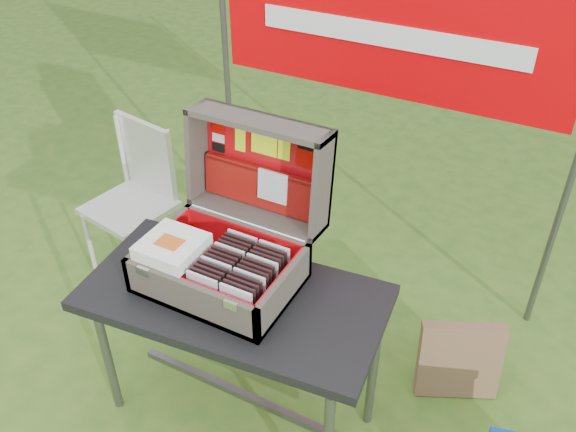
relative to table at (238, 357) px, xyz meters
The scene contains 90 objects.
ground 0.36m from the table, 15.51° to the left, with size 80.00×80.00×0.00m, color #3A6120.
table is the anchor object (origin of this frame).
table_top 0.32m from the table, ahead, with size 1.09×0.55×0.04m, color black.
table_leg_fl 0.53m from the table, 156.33° to the right, with size 0.04×0.04×0.64m, color #59595B.
table_leg_bl 0.53m from the table, 156.33° to the left, with size 0.04×0.04×0.64m, color #59595B.
table_leg_br 0.53m from the table, 23.67° to the left, with size 0.04×0.04×0.64m, color #59595B.
table_brace 0.22m from the table, 135.00° to the left, with size 0.94×0.03×0.03m, color #59595B.
suitcase 0.62m from the table, 129.44° to the left, with size 0.55×0.55×0.53m, color #51493F, non-canonical shape.
suitcase_base_bottom 0.36m from the table, 160.55° to the left, with size 0.55×0.39×0.02m, color #51493F.
suitcase_base_wall_front 0.45m from the table, 113.41° to the right, with size 0.55×0.02×0.15m, color #51493F.
suitcase_base_wall_back 0.47m from the table, 108.34° to the left, with size 0.55×0.02×0.15m, color #51493F.
suitcase_base_wall_left 0.53m from the table, behind, with size 0.02×0.39×0.15m, color #51493F.
suitcase_base_wall_right 0.46m from the table, ahead, with size 0.02×0.39×0.15m, color #51493F.
suitcase_liner_floor 0.37m from the table, 160.55° to the left, with size 0.51×0.35×0.01m, color red.
suitcase_latch_left 0.56m from the table, 145.12° to the right, with size 0.05×0.01×0.03m, color silver.
suitcase_latch_right 0.52m from the table, 58.07° to the right, with size 0.05×0.01×0.03m, color silver.
suitcase_hinge 0.54m from the table, 107.50° to the left, with size 0.02×0.02×0.49m, color silver.
suitcase_lid_back 0.77m from the table, 100.50° to the left, with size 0.55×0.39×0.02m, color #51493F.
suitcase_lid_rim_far 0.92m from the table, 101.87° to the left, with size 0.55×0.02×0.15m, color #51493F.
suitcase_lid_rim_near 0.58m from the table, 103.28° to the left, with size 0.55×0.02×0.15m, color #51493F.
suitcase_lid_rim_left 0.82m from the table, 136.80° to the left, with size 0.02×0.39×0.15m, color #51493F.
suitcase_lid_rim_right 0.77m from the table, 58.19° to the left, with size 0.02×0.39×0.15m, color #51493F.
suitcase_lid_liner 0.77m from the table, 100.89° to the left, with size 0.50×0.34×0.01m, color red.
suitcase_liner_wall_front 0.46m from the table, 115.34° to the right, with size 0.51×0.01×0.13m, color red.
suitcase_liner_wall_back 0.47m from the table, 109.54° to the left, with size 0.51×0.01×0.13m, color red.
suitcase_liner_wall_left 0.53m from the table, behind, with size 0.01×0.35×0.13m, color red.
suitcase_liner_wall_right 0.46m from the table, ahead, with size 0.01×0.35×0.13m, color red.
suitcase_lid_pocket 0.67m from the table, 101.77° to the left, with size 0.49×0.16×0.03m, color maroon.
suitcase_pocket_edge 0.74m from the table, 101.71° to the left, with size 0.48×0.02×0.02m, color maroon.
suitcase_pocket_cd 0.69m from the table, 91.93° to the left, with size 0.12×0.12×0.01m, color silver.
lid_sticker_cc_a 0.93m from the table, 126.22° to the left, with size 0.05×0.03×0.00m, color #1933B2.
lid_sticker_cc_b 0.89m from the table, 126.51° to the left, with size 0.05×0.03×0.00m, color #BA0600.
lid_sticker_cc_c 0.86m from the table, 126.81° to the left, with size 0.05×0.03×0.00m, color white.
lid_sticker_cc_d 0.82m from the table, 127.11° to the left, with size 0.05×0.03×0.00m, color black.
lid_card_neon_tall 0.86m from the table, 115.36° to the left, with size 0.04×0.11×0.00m, color #D8FE18.
lid_card_neon_main 0.84m from the table, 100.82° to the left, with size 0.11×0.08×0.00m, color #D8FE18.
lid_card_neon_small 0.84m from the table, 87.84° to the left, with size 0.05×0.08×0.00m, color #D8FE18.
lid_sticker_band 0.85m from the table, 72.93° to the left, with size 0.10×0.10×0.00m, color #BA0600.
lid_sticker_band_bar 0.87m from the table, 73.06° to the left, with size 0.09×0.02×0.00m, color black.
cd_left_0 0.46m from the table, 105.76° to the right, with size 0.12×0.01×0.14m, color silver.
cd_left_1 0.45m from the table, 108.84° to the right, with size 0.12×0.01×0.14m, color black.
cd_left_2 0.45m from the table, 113.32° to the right, with size 0.12×0.01×0.14m, color black.
cd_left_3 0.44m from the table, 120.35° to the right, with size 0.12×0.01×0.14m, color black.
cd_left_4 0.44m from the table, 132.37° to the right, with size 0.12×0.01×0.14m, color silver.
cd_left_5 0.44m from the table, 154.15° to the right, with size 0.12×0.01×0.14m, color black.
cd_left_6 0.44m from the table, behind, with size 0.12×0.01×0.14m, color black.
cd_left_7 0.44m from the table, 143.55° to the left, with size 0.12×0.01×0.14m, color black.
cd_left_8 0.44m from the table, 126.52° to the left, with size 0.12×0.01×0.14m, color silver.
cd_left_9 0.45m from the table, 117.01° to the left, with size 0.12×0.01×0.14m, color black.
cd_left_10 0.45m from the table, 111.24° to the left, with size 0.12×0.01×0.14m, color black.
cd_left_11 0.45m from the table, 107.43° to the left, with size 0.12×0.01×0.14m, color black.
cd_left_12 0.46m from the table, 104.76° to the left, with size 0.12×0.01×0.14m, color silver.
cd_right_0 0.47m from the table, 52.15° to the right, with size 0.12×0.01×0.14m, color silver.
cd_right_1 0.46m from the table, 46.79° to the right, with size 0.12×0.01×0.14m, color black.
cd_right_2 0.46m from the table, 40.11° to the right, with size 0.12×0.01×0.14m, color black.
cd_right_3 0.45m from the table, 31.81° to the right, with size 0.12×0.01×0.14m, color black.
cd_right_4 0.45m from the table, 21.71° to the right, with size 0.12×0.01×0.14m, color silver.
cd_right_5 0.45m from the table, ahead, with size 0.12×0.01×0.14m, color black.
cd_right_6 0.45m from the table, ahead, with size 0.12×0.01×0.14m, color black.
cd_right_7 0.45m from the table, 15.02° to the left, with size 0.12×0.01×0.14m, color black.
cd_right_8 0.45m from the table, 26.13° to the left, with size 0.12×0.01×0.14m, color silver.
cd_right_9 0.45m from the table, 35.47° to the left, with size 0.12×0.01×0.14m, color black.
cd_right_10 0.46m from the table, 43.07° to the left, with size 0.12×0.01×0.14m, color black.
cd_right_11 0.46m from the table, 49.16° to the left, with size 0.12×0.01×0.14m, color black.
cd_right_12 0.47m from the table, 54.05° to the left, with size 0.12×0.01×0.14m, color silver.
songbook_0 0.54m from the table, 166.98° to the right, with size 0.21×0.21×0.01m, color white.
songbook_1 0.54m from the table, 166.98° to the right, with size 0.21×0.21×0.01m, color white.
songbook_2 0.55m from the table, 166.98° to the right, with size 0.21×0.21×0.01m, color white.
songbook_3 0.55m from the table, 166.98° to the right, with size 0.21×0.21×0.01m, color white.
songbook_4 0.55m from the table, 166.98° to the right, with size 0.21×0.21×0.01m, color white.
songbook_5 0.56m from the table, 166.98° to the right, with size 0.21×0.21×0.01m, color white.
songbook_6 0.56m from the table, 166.98° to the right, with size 0.21×0.21×0.01m, color white.
songbook_7 0.57m from the table, 166.98° to the right, with size 0.21×0.21×0.01m, color white.
songbook_8 0.57m from the table, 166.98° to the right, with size 0.21×0.21×0.01m, color white.
songbook_9 0.58m from the table, 166.98° to the right, with size 0.21×0.21×0.01m, color white.
songbook_graphic 0.58m from the table, 164.44° to the right, with size 0.09×0.07×0.00m, color #D85919.
chair 1.09m from the table, 151.73° to the left, with size 0.38×0.41×0.83m, color silver, non-canonical shape.
chair_seat 1.09m from the table, 151.73° to the left, with size 0.38×0.38×0.03m, color silver.
chair_backrest 1.22m from the table, 144.09° to the left, with size 0.38×0.03×0.40m, color silver.
chair_leg_fl 1.18m from the table, 162.36° to the left, with size 0.02×0.02×0.42m, color silver.
chair_leg_fr 0.89m from the table, 156.00° to the left, with size 0.02×0.02×0.42m, color silver.
chair_leg_bl 1.32m from the table, 148.87° to the left, with size 0.02×0.02×0.42m, color silver.
chair_leg_br 1.06m from the table, 139.78° to the left, with size 0.02×0.02×0.42m, color silver.
chair_upright_left 1.35m from the table, 148.17° to the left, with size 0.02×0.02×0.40m, color silver.
chair_upright_right 1.10m from the table, 139.00° to the left, with size 0.02×0.02×0.40m, color silver.
cardboard_box 0.95m from the table, 35.44° to the left, with size 0.35×0.06×0.37m, color brown.
banner_post_left 1.44m from the table, 122.94° to the left, with size 0.03×0.03×1.70m, color #59595B.
banner_post_right 1.57m from the table, 49.52° to the left, with size 0.03×0.03×1.70m, color #59595B.
banner 1.48m from the table, 84.08° to the left, with size 1.60×0.01×0.55m, color #D20006.
banner_text 1.47m from the table, 84.02° to the left, with size 1.20×0.00×0.10m, color white.
Camera 1 is at (0.81, -1.36, 2.19)m, focal length 38.00 mm.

